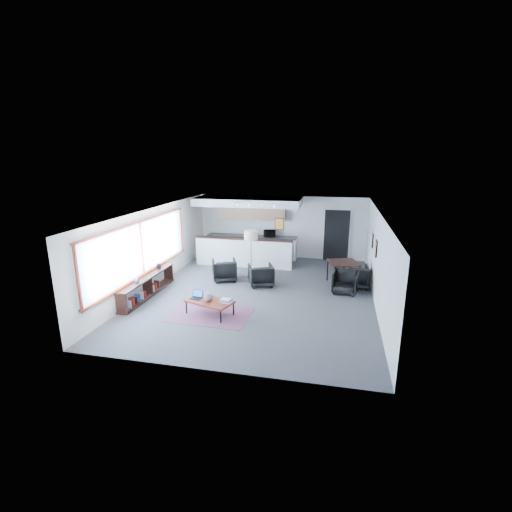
% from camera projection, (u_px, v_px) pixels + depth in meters
% --- Properties ---
extents(room, '(7.02, 9.02, 2.62)m').
position_uv_depth(room, '(259.00, 253.00, 11.41)').
color(room, '#474749').
rests_on(room, ground).
extents(window, '(0.10, 5.95, 1.66)m').
position_uv_depth(window, '(142.00, 250.00, 11.24)').
color(window, '#8CBFFF').
rests_on(window, room).
extents(console, '(0.35, 3.00, 0.80)m').
position_uv_depth(console, '(147.00, 287.00, 11.37)').
color(console, black).
rests_on(console, floor).
extents(kitchenette, '(4.20, 1.96, 2.60)m').
position_uv_depth(kitchenette, '(249.00, 227.00, 15.13)').
color(kitchenette, white).
rests_on(kitchenette, floor).
extents(doorway, '(1.10, 0.12, 2.15)m').
position_uv_depth(doorway, '(336.00, 235.00, 15.15)').
color(doorway, black).
rests_on(doorway, room).
extents(track_light, '(1.60, 0.07, 0.15)m').
position_uv_depth(track_light, '(256.00, 204.00, 13.28)').
color(track_light, silver).
rests_on(track_light, room).
extents(wall_art_lower, '(0.03, 0.38, 0.48)m').
position_uv_depth(wall_art_lower, '(376.00, 248.00, 11.00)').
color(wall_art_lower, black).
rests_on(wall_art_lower, room).
extents(wall_art_upper, '(0.03, 0.34, 0.44)m').
position_uv_depth(wall_art_upper, '(372.00, 241.00, 12.23)').
color(wall_art_upper, black).
rests_on(wall_art_upper, room).
extents(kilim_rug, '(2.21, 1.54, 0.01)m').
position_uv_depth(kilim_rug, '(210.00, 314.00, 10.15)').
color(kilim_rug, '#673650').
rests_on(kilim_rug, floor).
extents(coffee_table, '(1.41, 1.05, 0.41)m').
position_uv_depth(coffee_table, '(210.00, 302.00, 10.05)').
color(coffee_table, maroon).
rests_on(coffee_table, floor).
extents(laptop, '(0.34, 0.29, 0.22)m').
position_uv_depth(laptop, '(197.00, 296.00, 10.22)').
color(laptop, black).
rests_on(laptop, coffee_table).
extents(ceramic_pot, '(0.24, 0.24, 0.24)m').
position_uv_depth(ceramic_pot, '(208.00, 297.00, 9.97)').
color(ceramic_pot, gray).
rests_on(ceramic_pot, coffee_table).
extents(book_stack, '(0.35, 0.30, 0.09)m').
position_uv_depth(book_stack, '(226.00, 301.00, 9.93)').
color(book_stack, silver).
rests_on(book_stack, coffee_table).
extents(coaster, '(0.13, 0.13, 0.01)m').
position_uv_depth(coaster, '(213.00, 304.00, 9.80)').
color(coaster, '#E5590C').
rests_on(coaster, coffee_table).
extents(armchair_left, '(1.02, 0.99, 0.82)m').
position_uv_depth(armchair_left, '(224.00, 269.00, 12.85)').
color(armchair_left, black).
rests_on(armchair_left, floor).
extents(armchair_right, '(0.98, 0.96, 0.79)m').
position_uv_depth(armchair_right, '(261.00, 274.00, 12.33)').
color(armchair_right, black).
rests_on(armchair_right, floor).
extents(floor_lamp, '(0.54, 0.54, 1.70)m').
position_uv_depth(floor_lamp, '(251.00, 237.00, 12.91)').
color(floor_lamp, black).
rests_on(floor_lamp, floor).
extents(dining_table, '(1.16, 1.16, 0.78)m').
position_uv_depth(dining_table, '(343.00, 264.00, 12.39)').
color(dining_table, black).
rests_on(dining_table, floor).
extents(dining_chair_near, '(0.73, 0.69, 0.66)m').
position_uv_depth(dining_chair_near, '(345.00, 283.00, 11.68)').
color(dining_chair_near, black).
rests_on(dining_chair_near, floor).
extents(dining_chair_far, '(0.73, 0.69, 0.69)m').
position_uv_depth(dining_chair_far, '(356.00, 277.00, 12.22)').
color(dining_chair_far, black).
rests_on(dining_chair_far, floor).
extents(microwave, '(0.53, 0.34, 0.33)m').
position_uv_depth(microwave, '(270.00, 233.00, 15.46)').
color(microwave, black).
rests_on(microwave, kitchenette).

